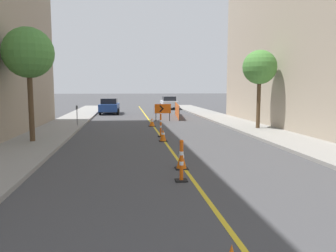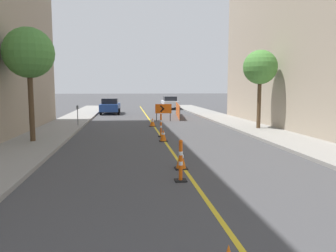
{
  "view_description": "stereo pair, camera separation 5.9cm",
  "coord_description": "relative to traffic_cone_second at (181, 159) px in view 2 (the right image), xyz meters",
  "views": [
    {
      "loc": [
        -1.9,
        0.41,
        2.66
      ],
      "look_at": [
        -0.08,
        14.42,
        1.0
      ],
      "focal_mm": 35.0,
      "sensor_mm": 36.0,
      "label": 1
    },
    {
      "loc": [
        -1.84,
        0.4,
        2.66
      ],
      "look_at": [
        -0.08,
        14.42,
        1.0
      ],
      "focal_mm": 35.0,
      "sensor_mm": 36.0,
      "label": 2
    }
  ],
  "objects": [
    {
      "name": "arrow_barricade_primary",
      "position": [
        1.13,
        15.43,
        0.63
      ],
      "size": [
        1.3,
        0.11,
        1.36
      ],
      "rotation": [
        0.0,
        0.0,
        -0.04
      ],
      "color": "#EF560C",
      "rests_on": "ground_plane"
    },
    {
      "name": "sidewalk_right",
      "position": [
        6.27,
        12.98,
        -0.25
      ],
      "size": [
        2.73,
        47.57,
        0.15
      ],
      "color": "gray",
      "rests_on": "ground_plane"
    },
    {
      "name": "parked_car_curb_near",
      "position": [
        -3.44,
        23.39,
        0.48
      ],
      "size": [
        1.95,
        4.36,
        1.59
      ],
      "rotation": [
        0.0,
        0.0,
        -0.04
      ],
      "color": "navy",
      "rests_on": "ground_plane"
    },
    {
      "name": "traffic_cone_fourth",
      "position": [
        -0.0,
        12.03,
        -0.03
      ],
      "size": [
        0.47,
        0.47,
        0.59
      ],
      "color": "black",
      "rests_on": "ground_plane"
    },
    {
      "name": "safety_mesh_fence",
      "position": [
        2.81,
        18.77,
        0.29
      ],
      "size": [
        0.77,
        6.85,
        1.22
      ],
      "rotation": [
        0.0,
        0.0,
        1.47
      ],
      "color": "#EF560C",
      "rests_on": "ground_plane"
    },
    {
      "name": "delineator_post_front",
      "position": [
        -0.24,
        -1.4,
        0.2
      ],
      "size": [
        0.34,
        0.34,
        1.2
      ],
      "color": "black",
      "rests_on": "ground_plane"
    },
    {
      "name": "traffic_cone_third",
      "position": [
        0.03,
        5.63,
        -0.03
      ],
      "size": [
        0.41,
        0.41,
        0.6
      ],
      "color": "black",
      "rests_on": "ground_plane"
    },
    {
      "name": "street_tree_right_near",
      "position": [
        6.4,
        9.06,
        3.55
      ],
      "size": [
        2.09,
        2.09,
        4.81
      ],
      "color": "#4C3823",
      "rests_on": "sidewalk_right"
    },
    {
      "name": "delineator_post_rear",
      "position": [
        0.08,
        7.15,
        0.23
      ],
      "size": [
        0.29,
        0.29,
        1.26
      ],
      "color": "black",
      "rests_on": "ground_plane"
    },
    {
      "name": "lane_stripe",
      "position": [
        0.1,
        12.98,
        -0.32
      ],
      "size": [
        0.12,
        47.57,
        0.01
      ],
      "color": "gold",
      "rests_on": "ground_plane"
    },
    {
      "name": "traffic_cone_second",
      "position": [
        0.0,
        0.0,
        0.0
      ],
      "size": [
        0.42,
        0.42,
        0.65
      ],
      "color": "black",
      "rests_on": "ground_plane"
    },
    {
      "name": "street_tree_left_near",
      "position": [
        -6.2,
        5.62,
        3.9
      ],
      "size": [
        2.32,
        2.32,
        5.27
      ],
      "color": "#4C3823",
      "rests_on": "sidewalk_left"
    },
    {
      "name": "parked_car_curb_mid",
      "position": [
        3.57,
        30.18,
        0.48
      ],
      "size": [
        1.94,
        4.33,
        1.59
      ],
      "rotation": [
        0.0,
        0.0,
        -0.02
      ],
      "color": "silver",
      "rests_on": "ground_plane"
    },
    {
      "name": "sidewalk_left",
      "position": [
        -6.06,
        12.98,
        -0.25
      ],
      "size": [
        2.73,
        47.57,
        0.15
      ],
      "color": "gray",
      "rests_on": "ground_plane"
    },
    {
      "name": "parking_meter_far_curb",
      "position": [
        -5.04,
        12.09,
        0.78
      ],
      "size": [
        0.12,
        0.11,
        1.35
      ],
      "color": "#4C4C51",
      "rests_on": "sidewalk_left"
    }
  ]
}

